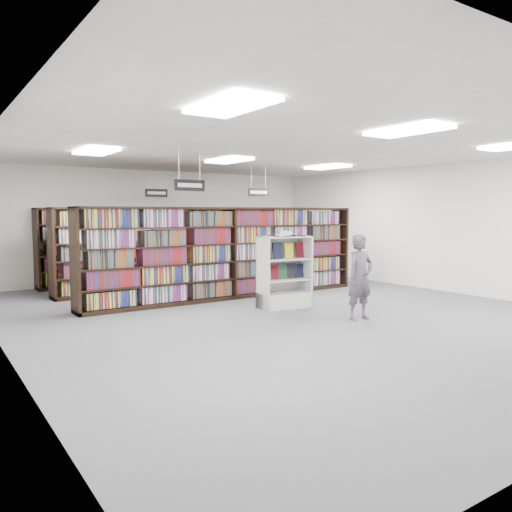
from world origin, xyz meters
TOP-DOWN VIEW (x-y plane):
  - floor at (0.00, 0.00)m, footprint 12.00×12.00m
  - ceiling at (0.00, 0.00)m, footprint 10.00×12.00m
  - wall_back at (0.00, 6.00)m, footprint 10.00×0.10m
  - wall_right at (5.00, 0.00)m, footprint 0.10×12.00m
  - bookshelf_row_near at (0.00, 2.00)m, footprint 7.00×0.60m
  - bookshelf_row_mid at (0.00, 4.00)m, footprint 7.00×0.60m
  - bookshelf_row_far at (0.00, 5.70)m, footprint 7.00×0.60m
  - aisle_sign_left at (-1.50, 1.00)m, footprint 0.65×0.02m
  - aisle_sign_right at (1.50, 3.00)m, footprint 0.65×0.02m
  - aisle_sign_center at (-0.50, 5.00)m, footprint 0.65×0.02m
  - troffer_front_left at (-3.00, -3.00)m, footprint 0.60×1.20m
  - troffer_front_center at (0.00, -3.00)m, footprint 0.60×1.20m
  - troffer_back_left at (-3.00, 2.00)m, footprint 0.60×1.20m
  - troffer_back_center at (0.00, 2.00)m, footprint 0.60×1.20m
  - troffer_back_right at (3.00, 2.00)m, footprint 0.60×1.20m
  - endcap_display at (0.33, 0.37)m, footprint 1.12×0.65m
  - open_book at (0.34, 0.29)m, footprint 0.77×0.55m
  - shopper at (0.78, -1.37)m, footprint 0.58×0.39m

SIDE VIEW (x-z plane):
  - floor at x=0.00m, z-range 0.00..0.00m
  - endcap_display at x=0.33m, z-range -0.25..1.24m
  - shopper at x=0.78m, z-range 0.00..1.58m
  - bookshelf_row_near at x=0.00m, z-range 0.00..2.10m
  - bookshelf_row_mid at x=0.00m, z-range 0.00..2.10m
  - bookshelf_row_far at x=0.00m, z-range 0.00..2.10m
  - open_book at x=0.34m, z-range 1.46..1.59m
  - wall_back at x=0.00m, z-range 0.00..3.20m
  - wall_right at x=5.00m, z-range 0.00..3.20m
  - aisle_sign_left at x=-1.50m, z-range 2.13..2.93m
  - aisle_sign_right at x=1.50m, z-range 2.13..2.93m
  - aisle_sign_center at x=-0.50m, z-range 2.13..2.93m
  - troffer_front_left at x=-3.00m, z-range 3.14..3.18m
  - troffer_front_center at x=0.00m, z-range 3.14..3.18m
  - troffer_back_left at x=-3.00m, z-range 3.14..3.18m
  - troffer_back_center at x=0.00m, z-range 3.14..3.18m
  - troffer_back_right at x=3.00m, z-range 3.14..3.18m
  - ceiling at x=0.00m, z-range 3.15..3.25m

